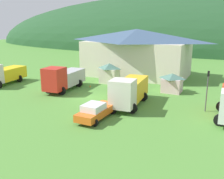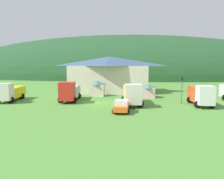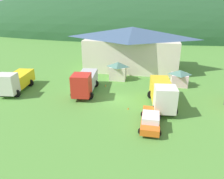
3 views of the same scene
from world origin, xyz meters
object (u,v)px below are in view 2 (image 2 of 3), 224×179
(depot_building, at_px, (110,74))
(traffic_light_east, at_px, (182,87))
(heavy_rig_striped, at_px, (132,94))
(play_shed_cream, at_px, (98,88))
(traffic_cone_mid_row, at_px, (87,99))
(crane_truck_red, at_px, (70,91))
(heavy_rig_white, at_px, (201,95))
(service_pickup_orange, at_px, (122,105))
(play_shed_pink, at_px, (148,91))
(flatbed_truck_yellow, at_px, (10,92))
(traffic_cone_near_pickup, at_px, (105,106))

(depot_building, height_order, traffic_light_east, depot_building)
(heavy_rig_striped, bearing_deg, traffic_light_east, 97.32)
(play_shed_cream, distance_m, traffic_cone_mid_row, 4.14)
(crane_truck_red, relative_size, heavy_rig_striped, 1.01)
(heavy_rig_white, relative_size, service_pickup_orange, 1.34)
(play_shed_pink, bearing_deg, traffic_light_east, -50.60)
(service_pickup_orange, xyz_separation_m, traffic_light_east, (9.27, 7.03, 1.82))
(play_shed_cream, bearing_deg, service_pickup_orange, -68.09)
(depot_building, xyz_separation_m, play_shed_cream, (-1.54, -7.36, -2.56))
(play_shed_cream, distance_m, flatbed_truck_yellow, 16.08)
(play_shed_cream, height_order, service_pickup_orange, play_shed_cream)
(service_pickup_orange, height_order, traffic_light_east, traffic_light_east)
(depot_building, bearing_deg, heavy_rig_striped, -71.58)
(service_pickup_orange, height_order, traffic_cone_mid_row, service_pickup_orange)
(depot_building, bearing_deg, crane_truck_red, -110.44)
(heavy_rig_white, bearing_deg, heavy_rig_striped, -89.87)
(traffic_light_east, bearing_deg, play_shed_cream, 154.15)
(traffic_cone_mid_row, bearing_deg, play_shed_pink, 12.26)
(play_shed_cream, xyz_separation_m, traffic_light_east, (15.02, -7.28, 1.06))
(flatbed_truck_yellow, distance_m, traffic_cone_mid_row, 13.43)
(play_shed_cream, bearing_deg, heavy_rig_striped, -52.37)
(flatbed_truck_yellow, height_order, heavy_rig_striped, heavy_rig_striped)
(flatbed_truck_yellow, distance_m, traffic_cone_near_pickup, 17.28)
(depot_building, xyz_separation_m, flatbed_truck_yellow, (-15.51, -15.33, -2.51))
(depot_building, bearing_deg, heavy_rig_white, -45.03)
(play_shed_cream, distance_m, service_pickup_orange, 15.44)
(heavy_rig_striped, bearing_deg, traffic_cone_mid_row, -129.05)
(play_shed_cream, bearing_deg, traffic_cone_mid_row, -111.37)
(crane_truck_red, relative_size, heavy_rig_white, 1.11)
(traffic_cone_mid_row, bearing_deg, play_shed_cream, 68.63)
(play_shed_cream, relative_size, heavy_rig_white, 0.43)
(crane_truck_red, bearing_deg, heavy_rig_striped, 72.53)
(service_pickup_orange, bearing_deg, heavy_rig_striped, 166.99)
(flatbed_truck_yellow, relative_size, traffic_cone_near_pickup, 15.64)
(play_shed_pink, height_order, traffic_light_east, traffic_light_east)
(depot_building, relative_size, heavy_rig_white, 2.60)
(depot_building, height_order, play_shed_pink, depot_building)
(play_shed_cream, relative_size, crane_truck_red, 0.39)
(traffic_cone_mid_row, bearing_deg, heavy_rig_striped, -33.41)
(heavy_rig_striped, relative_size, traffic_cone_near_pickup, 16.76)
(play_shed_pink, height_order, flatbed_truck_yellow, flatbed_truck_yellow)
(play_shed_pink, bearing_deg, heavy_rig_white, -44.86)
(play_shed_cream, xyz_separation_m, traffic_cone_mid_row, (-1.39, -3.56, -1.59))
(play_shed_pink, distance_m, heavy_rig_white, 10.82)
(traffic_cone_mid_row, bearing_deg, depot_building, 74.96)
(play_shed_cream, height_order, heavy_rig_white, heavy_rig_white)
(heavy_rig_striped, xyz_separation_m, service_pickup_orange, (-1.28, -5.19, -0.97))
(depot_building, distance_m, play_shed_pink, 12.25)
(crane_truck_red, bearing_deg, flatbed_truck_yellow, -88.61)
(play_shed_pink, xyz_separation_m, traffic_cone_near_pickup, (-6.94, -9.68, -1.32))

